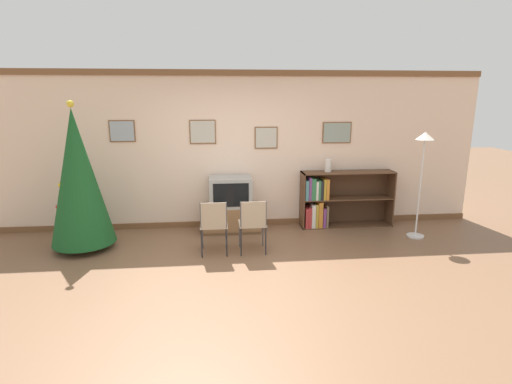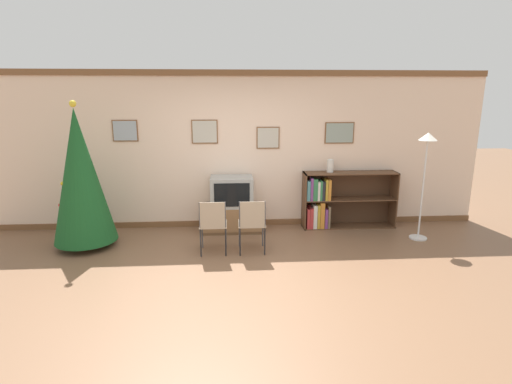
{
  "view_description": "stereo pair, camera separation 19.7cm",
  "coord_description": "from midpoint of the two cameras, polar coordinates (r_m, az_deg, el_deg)",
  "views": [
    {
      "loc": [
        -0.33,
        -4.72,
        2.3
      ],
      "look_at": [
        0.26,
        1.18,
        0.85
      ],
      "focal_mm": 28.0,
      "sensor_mm": 36.0,
      "label": 1
    },
    {
      "loc": [
        -0.14,
        -4.73,
        2.3
      ],
      "look_at": [
        0.26,
        1.18,
        0.85
      ],
      "focal_mm": 28.0,
      "sensor_mm": 36.0,
      "label": 2
    }
  ],
  "objects": [
    {
      "name": "tv_console",
      "position": [
        6.91,
        -2.61,
        -3.74
      ],
      "size": [
        1.01,
        0.51,
        0.44
      ],
      "color": "brown",
      "rests_on": "ground_plane"
    },
    {
      "name": "vase",
      "position": [
        7.06,
        11.36,
        3.72
      ],
      "size": [
        0.12,
        0.12,
        0.23
      ],
      "color": "silver",
      "rests_on": "bookshelf"
    },
    {
      "name": "folding_chair_left",
      "position": [
        5.84,
        -5.2,
        -4.52
      ],
      "size": [
        0.4,
        0.4,
        0.82
      ],
      "color": "tan",
      "rests_on": "ground_plane"
    },
    {
      "name": "wall_back",
      "position": [
        6.98,
        -1.91,
        5.95
      ],
      "size": [
        8.64,
        0.11,
        2.7
      ],
      "color": "beige",
      "rests_on": "ground_plane"
    },
    {
      "name": "standing_lamp",
      "position": [
        6.84,
        23.88,
        4.41
      ],
      "size": [
        0.28,
        0.28,
        1.73
      ],
      "color": "silver",
      "rests_on": "ground_plane"
    },
    {
      "name": "folding_chair_right",
      "position": [
        5.85,
        0.4,
        -4.42
      ],
      "size": [
        0.4,
        0.4,
        0.82
      ],
      "color": "tan",
      "rests_on": "ground_plane"
    },
    {
      "name": "christmas_tree",
      "position": [
        6.48,
        -23.0,
        2.02
      ],
      "size": [
        0.93,
        0.93,
        2.22
      ],
      "color": "maroon",
      "rests_on": "ground_plane"
    },
    {
      "name": "television",
      "position": [
        6.78,
        -2.65,
        0.07
      ],
      "size": [
        0.71,
        0.49,
        0.5
      ],
      "color": "#9E9E99",
      "rests_on": "tv_console"
    },
    {
      "name": "bookshelf",
      "position": [
        7.17,
        11.64,
        -1.29
      ],
      "size": [
        1.63,
        0.36,
        0.99
      ],
      "color": "brown",
      "rests_on": "ground_plane"
    },
    {
      "name": "ground_plane",
      "position": [
        5.26,
        -0.95,
        -12.16
      ],
      "size": [
        24.0,
        24.0,
        0.0
      ],
      "primitive_type": "plane",
      "color": "brown"
    }
  ]
}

